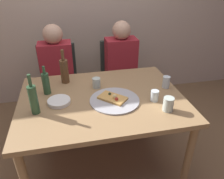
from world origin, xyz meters
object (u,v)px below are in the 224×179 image
wine_glass (155,96)px  guest_in_sweater (58,74)px  water_bottle (46,83)px  short_glass (96,83)px  plate_stack (59,101)px  wine_bottle (33,99)px  chair_left (59,78)px  pizza_slice_last (113,98)px  guest_in_beanie (123,68)px  tumbler_near (166,82)px  pizza_tray (115,100)px  tumbler_far (168,104)px  dining_table (102,105)px  beer_bottle (64,71)px  chair_right (119,73)px

wine_glass → guest_in_sweater: bearing=131.3°
water_bottle → short_glass: water_bottle is taller
short_glass → plate_stack: 0.38m
water_bottle → short_glass: bearing=2.1°
wine_bottle → wine_glass: wine_bottle is taller
plate_stack → chair_left: chair_left is taller
pizza_slice_last → guest_in_beanie: guest_in_beanie is taller
tumbler_near → guest_in_sweater: bearing=144.0°
wine_bottle → guest_in_beanie: size_ratio=0.27×
pizza_slice_last → wine_glass: (0.33, -0.07, 0.02)m
wine_bottle → guest_in_sweater: 0.90m
pizza_tray → tumbler_near: (0.50, 0.13, 0.05)m
wine_bottle → tumbler_far: (0.97, -0.17, -0.07)m
dining_table → pizza_tray: (0.09, -0.08, 0.08)m
pizza_slice_last → chair_left: size_ratio=0.28×
beer_bottle → chair_right: 0.94m
wine_glass → guest_in_beanie: bearing=92.0°
tumbler_far → plate_stack: (-0.80, 0.27, -0.04)m
chair_right → tumbler_far: bearing=93.8°
dining_table → water_bottle: bearing=160.0°
guest_in_sweater → guest_in_beanie: (0.75, 0.00, 0.00)m
guest_in_sweater → wine_bottle: bearing=80.8°
beer_bottle → water_bottle: 0.24m
wine_glass → chair_left: chair_left is taller
short_glass → guest_in_sweater: size_ratio=0.08×
dining_table → tumbler_far: 0.55m
dining_table → pizza_slice_last: size_ratio=5.44×
short_glass → plate_stack: bearing=-149.6°
beer_bottle → plate_stack: size_ratio=1.75×
tumbler_near → chair_right: bearing=104.1°
pizza_slice_last → wine_bottle: wine_bottle is taller
wine_glass → guest_in_sweater: (-0.78, 0.89, -0.14)m
dining_table → pizza_slice_last: 0.14m
pizza_slice_last → wine_glass: bearing=-12.7°
pizza_slice_last → wine_bottle: bearing=-175.4°
water_bottle → guest_in_sweater: bearing=83.3°
wine_bottle → tumbler_far: 0.99m
tumbler_near → guest_in_sweater: size_ratio=0.09×
tumbler_near → guest_in_beanie: 0.75m
beer_bottle → short_glass: size_ratio=3.49×
tumbler_near → short_glass: (-0.61, 0.13, -0.01)m
dining_table → guest_in_beanie: size_ratio=1.16×
short_glass → plate_stack: short_glass is taller
pizza_tray → wine_glass: size_ratio=4.45×
wine_glass → plate_stack: wine_glass is taller
tumbler_near → guest_in_sweater: 1.20m
wine_bottle → short_glass: bearing=30.3°
water_bottle → plate_stack: water_bottle is taller
beer_bottle → plate_stack: bearing=-99.7°
dining_table → water_bottle: 0.50m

